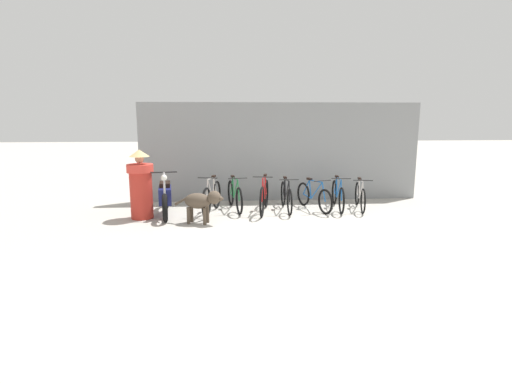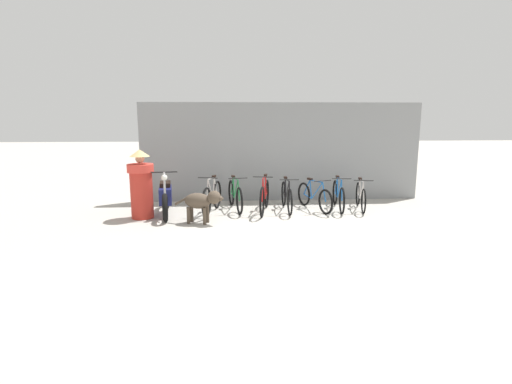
% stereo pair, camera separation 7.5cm
% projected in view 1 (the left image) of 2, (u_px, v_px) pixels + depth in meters
% --- Properties ---
extents(ground_plane, '(60.00, 60.00, 0.00)m').
position_uv_depth(ground_plane, '(303.00, 235.00, 7.78)').
color(ground_plane, '#ADA89E').
extents(shop_wall_back, '(7.62, 0.20, 2.65)m').
position_uv_depth(shop_wall_back, '(281.00, 152.00, 10.92)').
color(shop_wall_back, gray).
rests_on(shop_wall_back, ground).
extents(bicycle_0, '(0.51, 1.65, 0.91)m').
position_uv_depth(bicycle_0, '(212.00, 198.00, 9.54)').
color(bicycle_0, black).
rests_on(bicycle_0, ground).
extents(bicycle_1, '(0.47, 1.70, 0.86)m').
position_uv_depth(bicycle_1, '(235.00, 196.00, 9.86)').
color(bicycle_1, black).
rests_on(bicycle_1, ground).
extents(bicycle_2, '(0.49, 1.73, 0.92)m').
position_uv_depth(bicycle_2, '(264.00, 197.00, 9.64)').
color(bicycle_2, black).
rests_on(bicycle_2, ground).
extents(bicycle_3, '(0.46, 1.71, 0.84)m').
position_uv_depth(bicycle_3, '(286.00, 197.00, 9.79)').
color(bicycle_3, black).
rests_on(bicycle_3, ground).
extents(bicycle_4, '(0.63, 1.57, 0.79)m').
position_uv_depth(bicycle_4, '(314.00, 197.00, 9.88)').
color(bicycle_4, black).
rests_on(bicycle_4, ground).
extents(bicycle_5, '(0.46, 1.73, 0.84)m').
position_uv_depth(bicycle_5, '(338.00, 195.00, 9.96)').
color(bicycle_5, black).
rests_on(bicycle_5, ground).
extents(bicycle_6, '(0.46, 1.56, 0.79)m').
position_uv_depth(bicycle_6, '(360.00, 196.00, 9.94)').
color(bicycle_6, black).
rests_on(bicycle_6, ground).
extents(motorcycle, '(0.58, 1.88, 1.08)m').
position_uv_depth(motorcycle, '(165.00, 197.00, 9.30)').
color(motorcycle, black).
rests_on(motorcycle, ground).
extents(stray_dog, '(1.09, 0.53, 0.73)m').
position_uv_depth(stray_dog, '(202.00, 201.00, 8.55)').
color(stray_dog, '#4C3F33').
rests_on(stray_dog, ground).
extents(person_in_robes, '(0.78, 0.78, 1.56)m').
position_uv_depth(person_in_robes, '(141.00, 184.00, 8.97)').
color(person_in_robes, '#B72D23').
rests_on(person_in_robes, ground).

